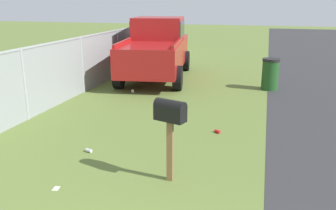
{
  "coord_description": "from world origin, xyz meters",
  "views": [
    {
      "loc": [
        -1.5,
        -1.33,
        2.67
      ],
      "look_at": [
        4.18,
        0.23,
        0.94
      ],
      "focal_mm": 38.32,
      "sensor_mm": 36.0,
      "label": 1
    }
  ],
  "objects": [
    {
      "name": "litter_cup_near_hydrant",
      "position": [
        8.36,
        2.48,
        0.04
      ],
      "size": [
        0.12,
        0.11,
        0.08
      ],
      "primitive_type": "cylinder",
      "rotation": [
        0.0,
        1.57,
        0.39
      ],
      "color": "white",
      "rests_on": "ground"
    },
    {
      "name": "mailbox",
      "position": [
        3.33,
        -0.04,
        1.02
      ],
      "size": [
        0.34,
        0.51,
        1.28
      ],
      "rotation": [
        0.0,
        0.0,
        -0.32
      ],
      "color": "brown",
      "rests_on": "ground"
    },
    {
      "name": "trash_bin",
      "position": [
        9.79,
        -1.5,
        0.49
      ],
      "size": [
        0.52,
        0.52,
        0.97
      ],
      "color": "#1E4C1E",
      "rests_on": "ground"
    },
    {
      "name": "litter_can_by_mailbox",
      "position": [
        5.56,
        -0.47,
        0.03
      ],
      "size": [
        0.12,
        0.14,
        0.07
      ],
      "primitive_type": "cylinder",
      "rotation": [
        0.0,
        1.57,
        1.01
      ],
      "color": "red",
      "rests_on": "ground"
    },
    {
      "name": "fence_section",
      "position": [
        9.32,
        3.91,
        0.9
      ],
      "size": [
        18.89,
        0.07,
        1.66
      ],
      "color": "#9EA3A8",
      "rests_on": "ground"
    },
    {
      "name": "litter_wrapper_midfield_b",
      "position": [
        2.62,
        1.51,
        0.0
      ],
      "size": [
        0.13,
        0.1,
        0.01
      ],
      "primitive_type": "cube",
      "rotation": [
        0.0,
        0.0,
        3.31
      ],
      "color": "silver",
      "rests_on": "ground"
    },
    {
      "name": "litter_can_midfield_a",
      "position": [
        3.95,
        1.67,
        0.03
      ],
      "size": [
        0.1,
        0.13,
        0.07
      ],
      "primitive_type": "cylinder",
      "rotation": [
        0.0,
        1.57,
        4.44
      ],
      "color": "silver",
      "rests_on": "ground"
    },
    {
      "name": "pickup_truck",
      "position": [
        10.64,
        2.41,
        1.1
      ],
      "size": [
        5.2,
        2.67,
        2.09
      ],
      "rotation": [
        0.0,
        0.0,
        0.14
      ],
      "color": "maroon",
      "rests_on": "ground"
    }
  ]
}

